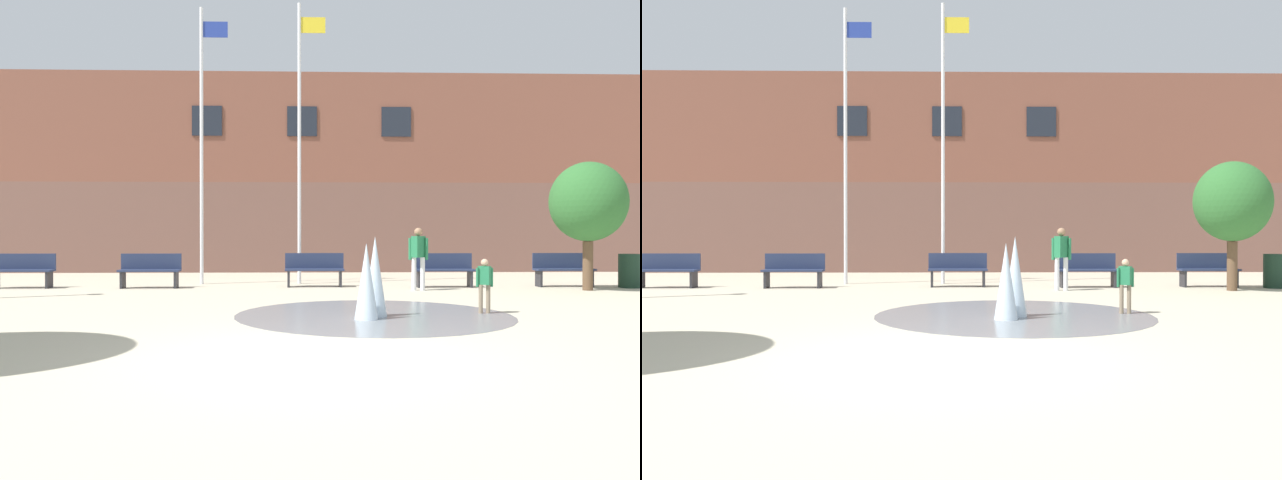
% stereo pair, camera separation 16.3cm
% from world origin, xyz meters
% --- Properties ---
extents(ground_plane, '(100.00, 100.00, 0.00)m').
position_xyz_m(ground_plane, '(0.00, 0.00, 0.00)').
color(ground_plane, '#BCB299').
extents(library_building, '(36.00, 6.05, 7.44)m').
position_xyz_m(library_building, '(0.00, 18.90, 3.72)').
color(library_building, brown).
rests_on(library_building, ground).
extents(splash_fountain, '(4.89, 4.89, 1.40)m').
position_xyz_m(splash_fountain, '(1.16, 3.49, 0.48)').
color(splash_fountain, gray).
rests_on(splash_fountain, ground).
extents(park_bench_left_of_flagpoles, '(1.60, 0.44, 0.91)m').
position_xyz_m(park_bench_left_of_flagpoles, '(-7.41, 9.52, 0.48)').
color(park_bench_left_of_flagpoles, '#28282D').
rests_on(park_bench_left_of_flagpoles, ground).
extents(park_bench_under_left_flagpole, '(1.60, 0.44, 0.91)m').
position_xyz_m(park_bench_under_left_flagpole, '(-4.06, 9.43, 0.48)').
color(park_bench_under_left_flagpole, '#28282D').
rests_on(park_bench_under_left_flagpole, ground).
extents(park_bench_under_right_flagpole, '(1.60, 0.44, 0.91)m').
position_xyz_m(park_bench_under_right_flagpole, '(0.31, 9.69, 0.48)').
color(park_bench_under_right_flagpole, '#28282D').
rests_on(park_bench_under_right_flagpole, ground).
extents(park_bench_near_trashcan, '(1.60, 0.44, 0.91)m').
position_xyz_m(park_bench_near_trashcan, '(3.79, 9.44, 0.48)').
color(park_bench_near_trashcan, '#28282D').
rests_on(park_bench_near_trashcan, ground).
extents(park_bench_far_right, '(1.60, 0.44, 0.91)m').
position_xyz_m(park_bench_far_right, '(7.10, 9.54, 0.48)').
color(park_bench_far_right, '#28282D').
rests_on(park_bench_far_right, ground).
extents(child_running, '(0.31, 0.23, 0.99)m').
position_xyz_m(child_running, '(3.25, 3.90, 0.58)').
color(child_running, '#89755B').
rests_on(child_running, ground).
extents(adult_watching, '(0.50, 0.37, 1.59)m').
position_xyz_m(adult_watching, '(2.92, 8.48, 0.93)').
color(adult_watching, silver).
rests_on(adult_watching, ground).
extents(flagpole_left, '(0.80, 0.10, 7.90)m').
position_xyz_m(flagpole_left, '(-2.86, 10.73, 4.20)').
color(flagpole_left, silver).
rests_on(flagpole_left, ground).
extents(flagpole_right, '(0.80, 0.10, 8.06)m').
position_xyz_m(flagpole_right, '(-0.07, 10.73, 4.28)').
color(flagpole_right, silver).
rests_on(flagpole_right, ground).
extents(trash_can, '(0.56, 0.56, 0.90)m').
position_xyz_m(trash_can, '(8.71, 9.12, 0.45)').
color(trash_can, '#193323').
rests_on(trash_can, ground).
extents(street_tree_near_building, '(1.90, 1.90, 3.26)m').
position_xyz_m(street_tree_near_building, '(7.23, 8.38, 2.24)').
color(street_tree_near_building, brown).
rests_on(street_tree_near_building, ground).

